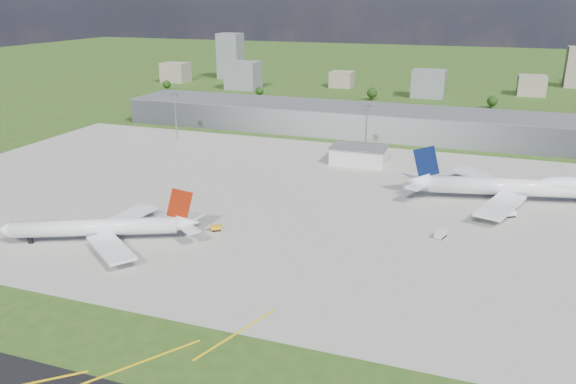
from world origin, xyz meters
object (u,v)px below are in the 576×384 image
(airliner_red_twin, at_px, (103,228))
(tug_yellow, at_px, (216,228))
(airliner_blue_quad, at_px, (518,187))
(van_white_near, at_px, (441,234))
(van_white_far, at_px, (510,214))

(airliner_red_twin, bearing_deg, tug_yellow, -170.74)
(airliner_blue_quad, distance_m, van_white_near, 53.03)
(airliner_blue_quad, relative_size, tug_yellow, 19.44)
(airliner_red_twin, height_order, airliner_blue_quad, airliner_blue_quad)
(airliner_blue_quad, xyz_separation_m, van_white_near, (-25.12, -46.47, -4.67))
(airliner_red_twin, xyz_separation_m, tug_yellow, (31.27, 20.46, -3.86))
(airliner_red_twin, xyz_separation_m, airliner_blue_quad, (130.76, 87.07, 1.26))
(airliner_red_twin, xyz_separation_m, van_white_far, (127.99, 68.50, -3.61))
(van_white_far, bearing_deg, airliner_blue_quad, 50.36)
(van_white_near, bearing_deg, van_white_far, -20.03)
(airliner_blue_quad, distance_m, van_white_far, 19.39)
(airliner_red_twin, height_order, tug_yellow, airliner_red_twin)
(airliner_red_twin, distance_m, tug_yellow, 37.57)
(airliner_blue_quad, height_order, van_white_far, airliner_blue_quad)
(airliner_red_twin, height_order, van_white_near, airliner_red_twin)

